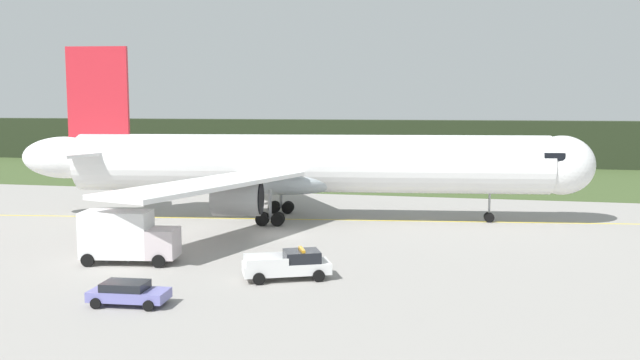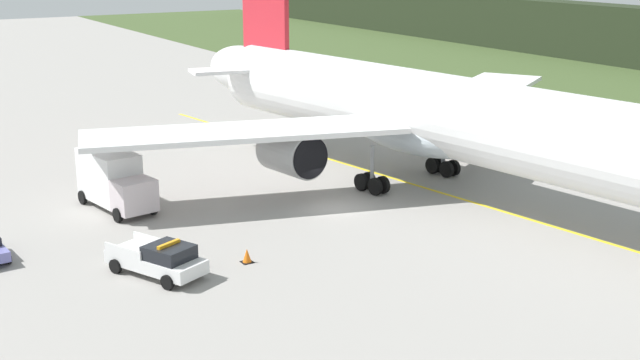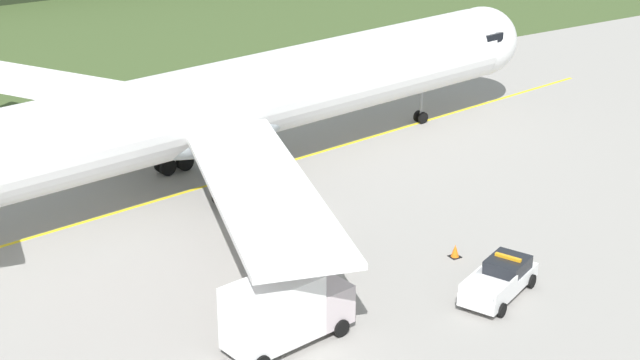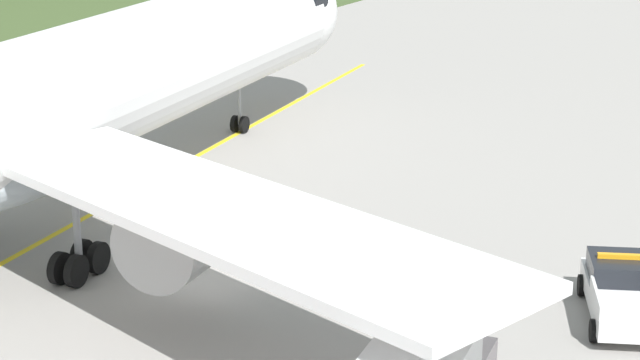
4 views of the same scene
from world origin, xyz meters
The scene contains 6 objects.
ground centered at (0.00, 0.00, 0.00)m, with size 320.00×320.00×0.00m, color gray.
taxiway_centerline_main centered at (0.74, 8.18, 0.00)m, with size 71.22×0.30×0.01m, color yellow.
airliner centered at (0.13, 8.09, 5.26)m, with size 54.70×43.60×16.47m.
ops_pickup_truck centered at (4.85, -13.55, 0.90)m, with size 5.83×4.15×1.94m.
catering_truck centered at (-7.30, -11.99, 1.90)m, with size 6.84×3.58×3.80m.
apron_cone centered at (5.51, -8.91, 0.37)m, with size 0.61×0.61×0.77m.
Camera 2 is at (42.90, -26.74, 16.25)m, focal length 46.48 mm.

